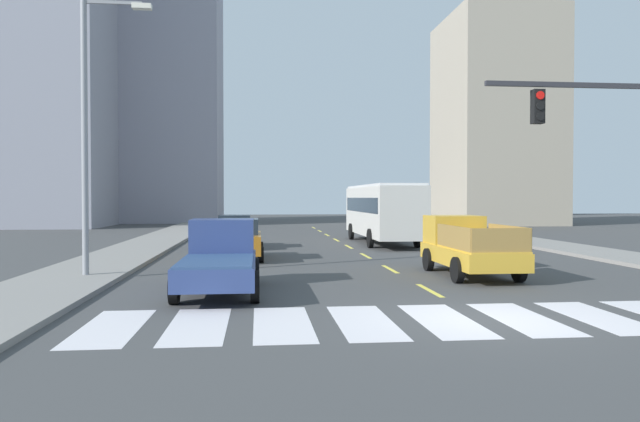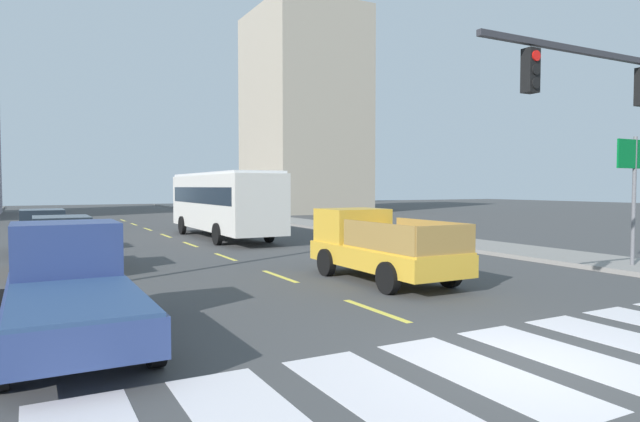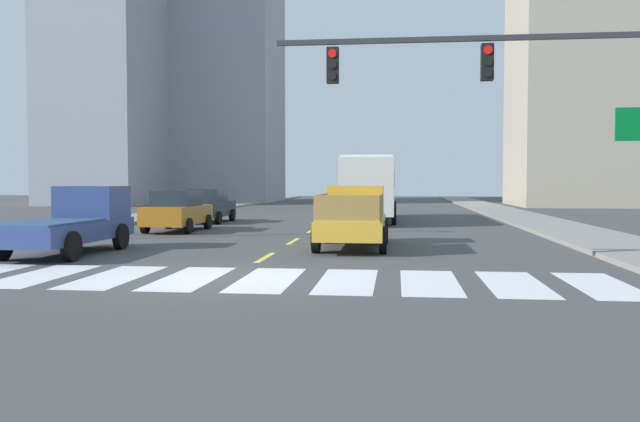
% 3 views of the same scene
% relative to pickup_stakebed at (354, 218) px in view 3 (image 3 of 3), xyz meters
% --- Properties ---
extents(ground_plane, '(160.00, 160.00, 0.00)m').
position_rel_pickup_stakebed_xyz_m(ground_plane, '(-2.24, -7.32, -0.94)').
color(ground_plane, '#424344').
extents(sidewalk_right, '(3.18, 110.00, 0.15)m').
position_rel_pickup_stakebed_xyz_m(sidewalk_right, '(8.43, 10.68, -0.86)').
color(sidewalk_right, gray).
rests_on(sidewalk_right, ground).
extents(sidewalk_left, '(3.18, 110.00, 0.15)m').
position_rel_pickup_stakebed_xyz_m(sidewalk_left, '(-12.91, 10.68, -0.86)').
color(sidewalk_left, gray).
rests_on(sidewalk_left, ground).
extents(crosswalk_stripe_2, '(1.19, 3.58, 0.01)m').
position_rel_pickup_stakebed_xyz_m(crosswalk_stripe_2, '(-6.53, -7.32, -0.93)').
color(crosswalk_stripe_2, silver).
rests_on(crosswalk_stripe_2, ground).
extents(crosswalk_stripe_3, '(1.19, 3.58, 0.01)m').
position_rel_pickup_stakebed_xyz_m(crosswalk_stripe_3, '(-4.81, -7.32, -0.93)').
color(crosswalk_stripe_3, silver).
rests_on(crosswalk_stripe_3, ground).
extents(crosswalk_stripe_4, '(1.19, 3.58, 0.01)m').
position_rel_pickup_stakebed_xyz_m(crosswalk_stripe_4, '(-3.10, -7.32, -0.93)').
color(crosswalk_stripe_4, silver).
rests_on(crosswalk_stripe_4, ground).
extents(crosswalk_stripe_5, '(1.19, 3.58, 0.01)m').
position_rel_pickup_stakebed_xyz_m(crosswalk_stripe_5, '(-1.38, -7.32, -0.93)').
color(crosswalk_stripe_5, silver).
rests_on(crosswalk_stripe_5, ground).
extents(crosswalk_stripe_6, '(1.19, 3.58, 0.01)m').
position_rel_pickup_stakebed_xyz_m(crosswalk_stripe_6, '(0.34, -7.32, -0.93)').
color(crosswalk_stripe_6, silver).
rests_on(crosswalk_stripe_6, ground).
extents(crosswalk_stripe_7, '(1.19, 3.58, 0.01)m').
position_rel_pickup_stakebed_xyz_m(crosswalk_stripe_7, '(2.05, -7.32, -0.93)').
color(crosswalk_stripe_7, silver).
rests_on(crosswalk_stripe_7, ground).
extents(crosswalk_stripe_8, '(1.19, 3.58, 0.01)m').
position_rel_pickup_stakebed_xyz_m(crosswalk_stripe_8, '(3.77, -7.32, -0.93)').
color(crosswalk_stripe_8, silver).
rests_on(crosswalk_stripe_8, ground).
extents(crosswalk_stripe_9, '(1.19, 3.58, 0.01)m').
position_rel_pickup_stakebed_xyz_m(crosswalk_stripe_9, '(5.49, -7.32, -0.93)').
color(crosswalk_stripe_9, silver).
rests_on(crosswalk_stripe_9, ground).
extents(lane_dash_0, '(0.16, 2.40, 0.01)m').
position_rel_pickup_stakebed_xyz_m(lane_dash_0, '(-2.24, -3.32, -0.93)').
color(lane_dash_0, '#E4D34A').
rests_on(lane_dash_0, ground).
extents(lane_dash_1, '(0.16, 2.40, 0.01)m').
position_rel_pickup_stakebed_xyz_m(lane_dash_1, '(-2.24, 1.68, -0.93)').
color(lane_dash_1, '#E4D34A').
rests_on(lane_dash_1, ground).
extents(lane_dash_2, '(0.16, 2.40, 0.01)m').
position_rel_pickup_stakebed_xyz_m(lane_dash_2, '(-2.24, 6.68, -0.93)').
color(lane_dash_2, '#E4D34A').
rests_on(lane_dash_2, ground).
extents(lane_dash_3, '(0.16, 2.40, 0.01)m').
position_rel_pickup_stakebed_xyz_m(lane_dash_3, '(-2.24, 11.68, -0.93)').
color(lane_dash_3, '#E4D34A').
rests_on(lane_dash_3, ground).
extents(lane_dash_4, '(0.16, 2.40, 0.01)m').
position_rel_pickup_stakebed_xyz_m(lane_dash_4, '(-2.24, 16.68, -0.93)').
color(lane_dash_4, '#E4D34A').
rests_on(lane_dash_4, ground).
extents(lane_dash_5, '(0.16, 2.40, 0.01)m').
position_rel_pickup_stakebed_xyz_m(lane_dash_5, '(-2.24, 21.68, -0.93)').
color(lane_dash_5, '#E4D34A').
rests_on(lane_dash_5, ground).
extents(lane_dash_6, '(0.16, 2.40, 0.01)m').
position_rel_pickup_stakebed_xyz_m(lane_dash_6, '(-2.24, 26.68, -0.93)').
color(lane_dash_6, '#E4D34A').
rests_on(lane_dash_6, ground).
extents(lane_dash_7, '(0.16, 2.40, 0.01)m').
position_rel_pickup_stakebed_xyz_m(lane_dash_7, '(-2.24, 31.68, -0.93)').
color(lane_dash_7, '#E4D34A').
rests_on(lane_dash_7, ground).
extents(pickup_stakebed, '(2.18, 5.20, 1.96)m').
position_rel_pickup_stakebed_xyz_m(pickup_stakebed, '(0.00, 0.00, 0.00)').
color(pickup_stakebed, gold).
rests_on(pickup_stakebed, ground).
extents(pickup_dark, '(2.18, 5.20, 1.96)m').
position_rel_pickup_stakebed_xyz_m(pickup_dark, '(-8.08, -2.75, -0.02)').
color(pickup_dark, navy).
rests_on(pickup_dark, ground).
extents(city_bus, '(2.72, 10.80, 3.32)m').
position_rel_pickup_stakebed_xyz_m(city_bus, '(0.01, 13.78, 1.02)').
color(city_bus, silver).
rests_on(city_bus, ground).
extents(sedan_mid, '(2.02, 4.40, 1.72)m').
position_rel_pickup_stakebed_xyz_m(sedan_mid, '(-7.81, 5.69, -0.08)').
color(sedan_mid, '#AA661B').
rests_on(sedan_mid, ground).
extents(sedan_far, '(2.02, 4.40, 1.72)m').
position_rel_pickup_stakebed_xyz_m(sedan_far, '(-8.22, 11.66, -0.08)').
color(sedan_far, black).
rests_on(sedan_far, ground).
extents(traffic_signal_gantry, '(9.03, 0.27, 6.00)m').
position_rel_pickup_stakebed_xyz_m(traffic_signal_gantry, '(4.56, -5.49, 3.27)').
color(traffic_signal_gantry, '#2D2D33').
rests_on(traffic_signal_gantry, ground).
extents(block_mid_left, '(8.72, 10.85, 31.37)m').
position_rel_pickup_stakebed_xyz_m(block_mid_left, '(-24.98, 36.35, 14.75)').
color(block_mid_left, '#8F909D').
rests_on(block_mid_left, ground).
extents(block_mid_right, '(9.95, 11.62, 20.42)m').
position_rel_pickup_stakebed_xyz_m(block_mid_right, '(16.50, 37.76, 9.27)').
color(block_mid_right, '#A89C89').
rests_on(block_mid_right, ground).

